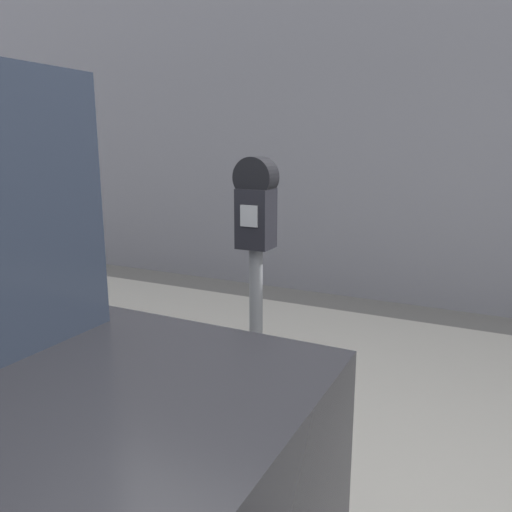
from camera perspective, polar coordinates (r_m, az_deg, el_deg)
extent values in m
cube|color=#BCB7AD|center=(3.60, 6.70, -14.22)|extent=(24.00, 2.80, 0.14)
cube|color=gray|center=(5.72, 16.48, 24.14)|extent=(24.00, 0.30, 5.76)
cylinder|color=slate|center=(2.60, 0.00, -10.54)|extent=(0.07, 0.07, 1.06)
cube|color=black|center=(2.42, 0.00, 4.30)|extent=(0.16, 0.14, 0.29)
cube|color=gray|center=(2.35, -0.82, 4.58)|extent=(0.09, 0.01, 0.10)
cylinder|color=black|center=(2.40, 0.00, 8.99)|extent=(0.19, 0.12, 0.19)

